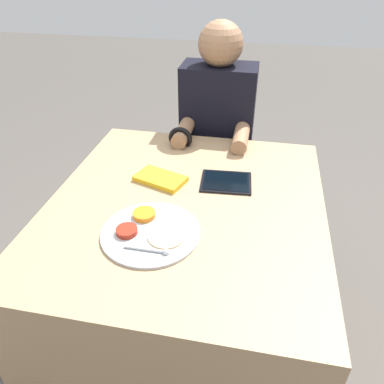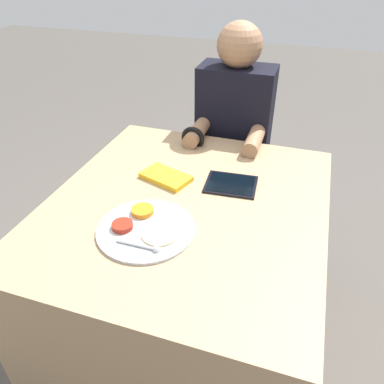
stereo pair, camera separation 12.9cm
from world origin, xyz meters
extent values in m
plane|color=#4C4742|center=(0.00, 0.00, 0.00)|extent=(12.00, 12.00, 0.00)
cube|color=#9E7F5B|center=(0.00, 0.00, 0.38)|extent=(0.98, 1.09, 0.75)
cylinder|color=#B7BABF|center=(-0.07, -0.19, 0.76)|extent=(0.32, 0.32, 0.01)
cylinder|color=orange|center=(-0.12, -0.12, 0.77)|extent=(0.08, 0.08, 0.02)
cylinder|color=maroon|center=(-0.15, -0.22, 0.77)|extent=(0.07, 0.07, 0.02)
cylinder|color=#DBBC7F|center=(-0.02, -0.21, 0.77)|extent=(0.12, 0.12, 0.01)
cylinder|color=#B7BABF|center=(-0.07, -0.28, 0.77)|extent=(0.13, 0.01, 0.01)
sphere|color=#B7BABF|center=(0.00, -0.28, 0.77)|extent=(0.02, 0.02, 0.02)
cube|color=silver|center=(-0.13, 0.12, 0.76)|extent=(0.21, 0.16, 0.01)
cube|color=gold|center=(-0.13, 0.12, 0.76)|extent=(0.22, 0.17, 0.02)
cube|color=black|center=(0.13, 0.16, 0.76)|extent=(0.21, 0.17, 0.01)
cube|color=black|center=(0.13, 0.16, 0.76)|extent=(0.18, 0.15, 0.00)
cube|color=black|center=(0.02, 0.70, 0.22)|extent=(0.32, 0.22, 0.44)
cube|color=black|center=(0.02, 0.70, 0.75)|extent=(0.36, 0.20, 0.61)
sphere|color=#936B4C|center=(0.02, 0.70, 1.15)|extent=(0.21, 0.21, 0.21)
cylinder|color=#936B4C|center=(-0.12, 0.50, 0.79)|extent=(0.07, 0.23, 0.07)
cylinder|color=#936B4C|center=(0.15, 0.50, 0.79)|extent=(0.07, 0.23, 0.07)
torus|color=black|center=(-0.12, 0.43, 0.79)|extent=(0.11, 0.02, 0.11)
camera|label=1|loc=(0.23, -1.07, 1.54)|focal=35.00mm
camera|label=2|loc=(0.36, -1.04, 1.54)|focal=35.00mm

